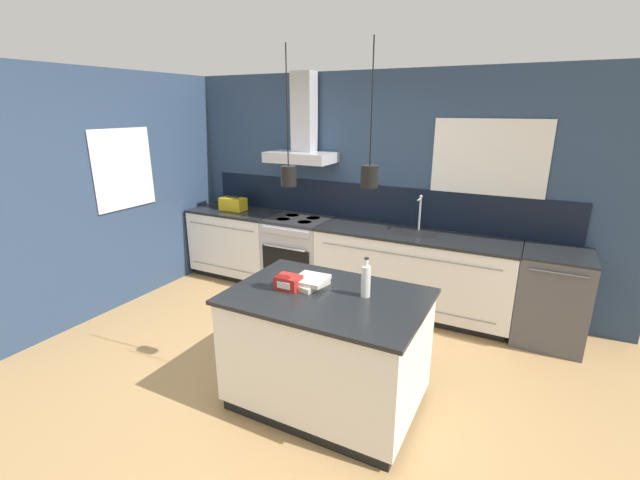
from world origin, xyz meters
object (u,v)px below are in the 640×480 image
oven_range (299,254)px  bottle_on_island (366,280)px  book_stack (310,282)px  red_supply_box (288,282)px  dishwasher (551,298)px  yellow_toolbox (233,204)px

oven_range → bottle_on_island: bearing=-47.8°
book_stack → red_supply_box: size_ratio=1.65×
dishwasher → book_stack: bearing=-134.0°
oven_range → book_stack: bearing=-57.2°
bottle_on_island → yellow_toolbox: (-2.55, 1.73, -0.04)m
dishwasher → bottle_on_island: (-1.25, -1.73, 0.58)m
book_stack → red_supply_box: bearing=-138.2°
oven_range → book_stack: (1.12, -1.74, 0.49)m
oven_range → red_supply_box: 2.16m
bottle_on_island → yellow_toolbox: 3.08m
bottle_on_island → yellow_toolbox: bearing=145.9°
book_stack → yellow_toolbox: yellow_toolbox is taller
dishwasher → red_supply_box: 2.64m
dishwasher → book_stack: 2.48m
dishwasher → yellow_toolbox: size_ratio=2.68×
red_supply_box → yellow_toolbox: 2.72m
bottle_on_island → yellow_toolbox: size_ratio=0.87×
bottle_on_island → book_stack: bottle_on_island is taller
bottle_on_island → book_stack: (-0.44, -0.02, -0.09)m
bottle_on_island → book_stack: bearing=-177.4°
yellow_toolbox → bottle_on_island: bearing=-34.1°
oven_range → bottle_on_island: size_ratio=3.09×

